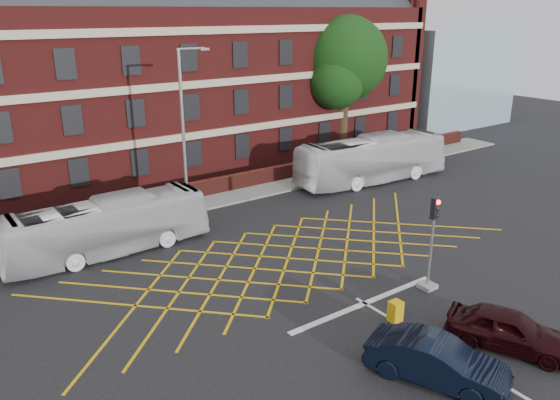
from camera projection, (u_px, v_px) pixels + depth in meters
ground at (313, 273)px, 25.86m from camera, size 120.00×120.00×0.00m
victorian_building at (131, 67)px, 40.29m from camera, size 51.00×12.17×20.40m
boundary_wall at (188, 192)px, 35.65m from camera, size 56.00×0.50×1.10m
far_pavement at (196, 203)px, 35.05m from camera, size 60.00×3.00×0.12m
glass_block at (437, 76)px, 59.02m from camera, size 14.00×10.00×10.00m
box_junction_hatching at (288, 258)px, 27.39m from camera, size 8.22×8.22×0.02m
stop_line at (365, 303)px, 23.17m from camera, size 8.00×0.30×0.02m
centre_line at (501, 384)px, 18.18m from camera, size 0.15×14.00×0.02m
bus_left at (107, 227)px, 27.53m from camera, size 10.40×2.53×2.89m
bus_right at (372, 159)px, 39.12m from camera, size 12.10×3.83×3.31m
car_navy at (437, 361)px, 18.11m from camera, size 3.37×4.93×1.54m
car_maroon at (509, 330)px, 19.93m from camera, size 3.47×4.76×1.51m
deciduous_tree at (344, 65)px, 44.65m from camera, size 7.37×6.99×11.53m
traffic_light_near at (431, 252)px, 23.89m from camera, size 0.70×0.70×4.27m
street_lamp at (186, 168)px, 30.17m from camera, size 2.25×1.00×9.94m
utility_cabinet at (395, 311)px, 21.76m from camera, size 0.50×0.45×0.86m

